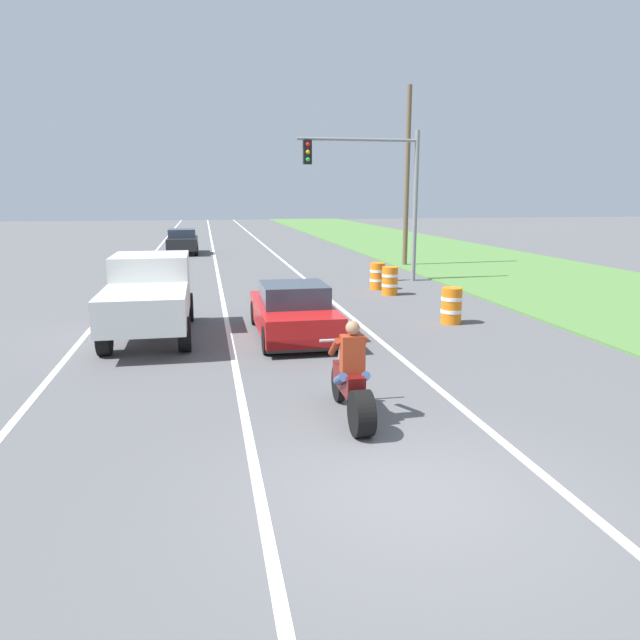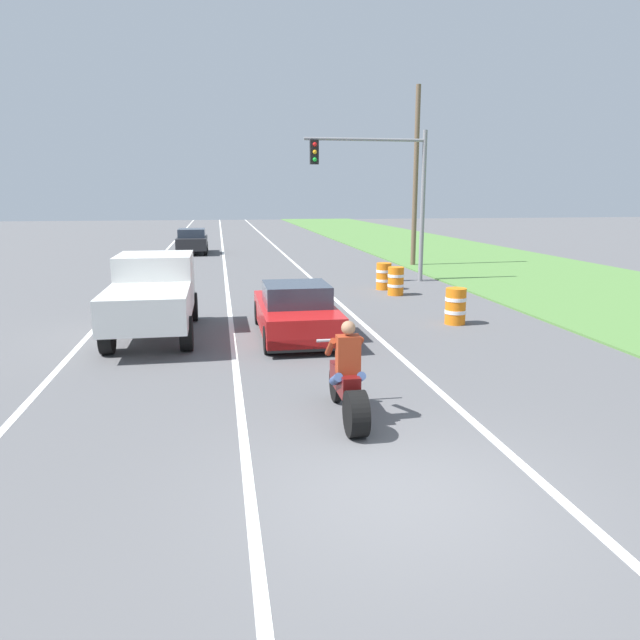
# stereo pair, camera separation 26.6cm
# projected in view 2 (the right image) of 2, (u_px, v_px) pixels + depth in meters

# --- Properties ---
(ground_plane) EXTENTS (160.00, 160.00, 0.00)m
(ground_plane) POSITION_uv_depth(u_px,v_px,m) (401.00, 493.00, 7.11)
(ground_plane) COLOR #565659
(lane_stripe_left_solid) EXTENTS (0.14, 120.00, 0.01)m
(lane_stripe_left_solid) POSITION_uv_depth(u_px,v_px,m) (141.00, 278.00, 25.50)
(lane_stripe_left_solid) COLOR white
(lane_stripe_left_solid) RESTS_ON ground
(lane_stripe_right_solid) EXTENTS (0.14, 120.00, 0.01)m
(lane_stripe_right_solid) POSITION_uv_depth(u_px,v_px,m) (306.00, 274.00, 26.69)
(lane_stripe_right_solid) COLOR white
(lane_stripe_right_solid) RESTS_ON ground
(lane_stripe_centre_dashed) EXTENTS (0.14, 120.00, 0.01)m
(lane_stripe_centre_dashed) POSITION_uv_depth(u_px,v_px,m) (226.00, 276.00, 26.09)
(lane_stripe_centre_dashed) COLOR white
(lane_stripe_centre_dashed) RESTS_ON ground
(grass_verge_right) EXTENTS (10.00, 120.00, 0.06)m
(grass_verge_right) POSITION_uv_depth(u_px,v_px,m) (515.00, 269.00, 28.35)
(grass_verge_right) COLOR #517F3D
(grass_verge_right) RESTS_ON ground
(motorcycle_with_rider) EXTENTS (0.70, 2.21, 1.62)m
(motorcycle_with_rider) POSITION_uv_depth(u_px,v_px,m) (348.00, 385.00, 9.24)
(motorcycle_with_rider) COLOR black
(motorcycle_with_rider) RESTS_ON ground
(sports_car_red) EXTENTS (1.84, 4.30, 1.37)m
(sports_car_red) POSITION_uv_depth(u_px,v_px,m) (296.00, 312.00, 14.79)
(sports_car_red) COLOR red
(sports_car_red) RESTS_ON ground
(pickup_truck_left_lane_white) EXTENTS (2.02, 4.80, 1.98)m
(pickup_truck_left_lane_white) POSITION_uv_depth(u_px,v_px,m) (153.00, 293.00, 14.78)
(pickup_truck_left_lane_white) COLOR silver
(pickup_truck_left_lane_white) RESTS_ON ground
(traffic_light_mast_near) EXTENTS (4.92, 0.34, 6.00)m
(traffic_light_mast_near) POSITION_uv_depth(u_px,v_px,m) (387.00, 181.00, 23.43)
(traffic_light_mast_near) COLOR gray
(traffic_light_mast_near) RESTS_ON ground
(utility_pole_roadside) EXTENTS (0.24, 0.24, 8.61)m
(utility_pole_roadside) POSITION_uv_depth(u_px,v_px,m) (416.00, 178.00, 28.85)
(utility_pole_roadside) COLOR brown
(utility_pole_roadside) RESTS_ON ground
(construction_barrel_nearest) EXTENTS (0.58, 0.58, 1.00)m
(construction_barrel_nearest) POSITION_uv_depth(u_px,v_px,m) (455.00, 306.00, 16.28)
(construction_barrel_nearest) COLOR orange
(construction_barrel_nearest) RESTS_ON ground
(construction_barrel_mid) EXTENTS (0.58, 0.58, 1.00)m
(construction_barrel_mid) POSITION_uv_depth(u_px,v_px,m) (396.00, 281.00, 21.00)
(construction_barrel_mid) COLOR orange
(construction_barrel_mid) RESTS_ON ground
(construction_barrel_far) EXTENTS (0.58, 0.58, 1.00)m
(construction_barrel_far) POSITION_uv_depth(u_px,v_px,m) (384.00, 276.00, 22.25)
(construction_barrel_far) COLOR orange
(construction_barrel_far) RESTS_ON ground
(distant_car_far_ahead) EXTENTS (1.80, 4.00, 1.50)m
(distant_car_far_ahead) POSITION_uv_depth(u_px,v_px,m) (192.00, 241.00, 35.80)
(distant_car_far_ahead) COLOR #262628
(distant_car_far_ahead) RESTS_ON ground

